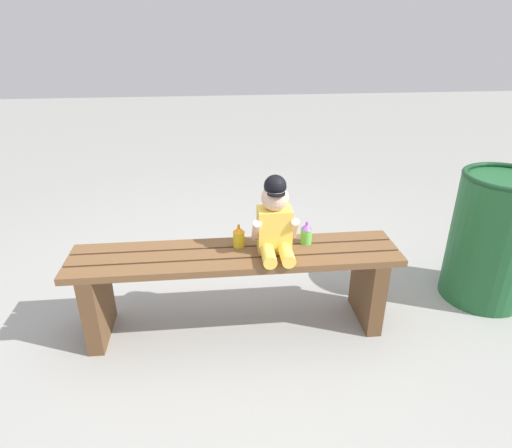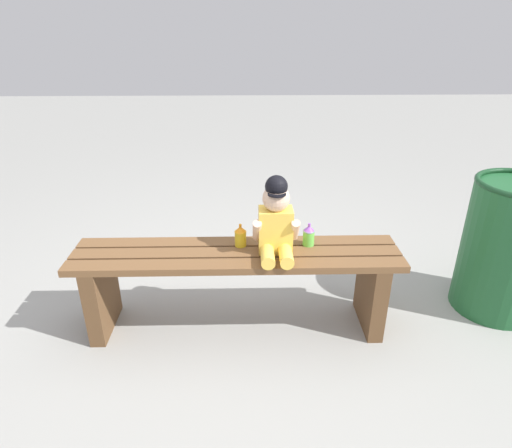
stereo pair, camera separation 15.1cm
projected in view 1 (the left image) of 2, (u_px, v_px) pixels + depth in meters
name	position (u px, v px, depth m)	size (l,w,h in m)	color
ground_plane	(237.00, 325.00, 2.42)	(16.00, 16.00, 0.00)	#999993
park_bench	(236.00, 277.00, 2.28)	(1.69, 0.34, 0.46)	brown
child_figure	(275.00, 220.00, 2.16)	(0.23, 0.27, 0.40)	#F2C64C
sippy_cup_left	(239.00, 236.00, 2.26)	(0.06, 0.06, 0.12)	yellow
sippy_cup_right	(306.00, 233.00, 2.29)	(0.06, 0.06, 0.12)	#66CC4C
trash_bin	(493.00, 238.00, 2.52)	(0.48, 0.48, 0.78)	#1E592D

